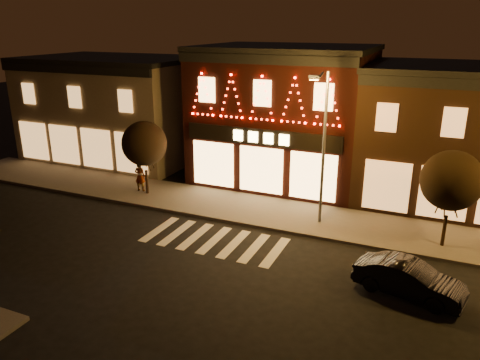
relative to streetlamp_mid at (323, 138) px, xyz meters
The scene contains 10 objects.
ground 9.58m from the streetlamp_mid, 118.05° to the right, with size 120.00×120.00×0.00m, color black.
sidewalk_far 4.85m from the streetlamp_mid, 165.10° to the left, with size 44.00×4.00×0.15m, color #47423D.
building_left 18.21m from the streetlamp_mid, 159.00° to the left, with size 12.20×8.28×7.30m.
building_pulp 7.63m from the streetlamp_mid, 121.47° to the left, with size 10.20×8.34×8.30m.
building_right_a 8.57m from the streetlamp_mid, 49.75° to the left, with size 9.20×8.28×7.50m.
streetlamp_mid is the anchor object (origin of this frame).
tree_left 10.28m from the streetlamp_mid, behind, with size 2.54×2.54×4.24m.
tree_right 5.85m from the streetlamp_mid, ahead, with size 2.60×2.60×4.36m.
dark_sedan 7.61m from the streetlamp_mid, 45.39° to the right, with size 1.37×3.94×1.30m, color black.
pedestrian 11.33m from the streetlamp_mid, behind, with size 0.64×0.42×1.77m, color gray.
Camera 1 is at (8.91, -13.42, 9.58)m, focal length 34.79 mm.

